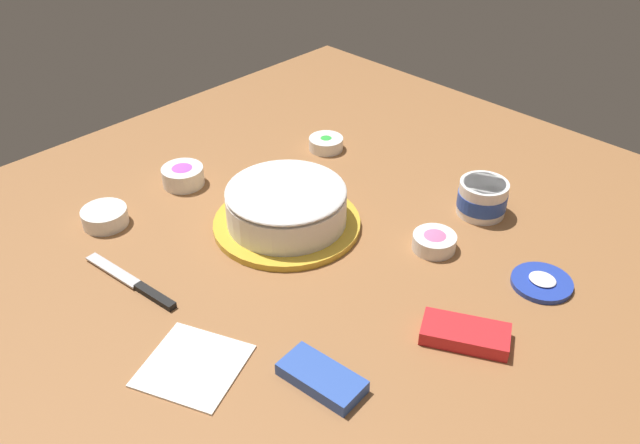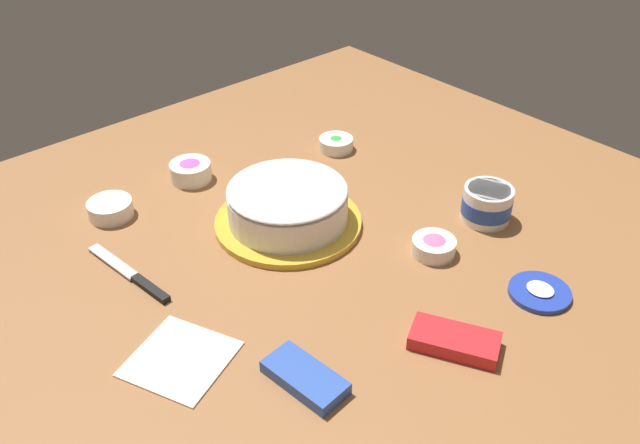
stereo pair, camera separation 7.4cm
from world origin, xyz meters
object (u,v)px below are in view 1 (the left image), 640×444
(frosting_tub_lid, at_px, (542,282))
(candy_box_upper, at_px, (322,378))
(sprinkle_bowl_rainbow, at_px, (183,175))
(frosting_tub, at_px, (482,197))
(sprinkle_bowl_pink, at_px, (434,241))
(frosted_cake, at_px, (286,207))
(sprinkle_bowl_blue, at_px, (105,217))
(sprinkle_bowl_green, at_px, (326,143))
(paper_napkin, at_px, (193,365))
(candy_box_lower, at_px, (465,334))
(spreading_knife, at_px, (137,285))

(frosting_tub_lid, relative_size, candy_box_upper, 0.82)
(sprinkle_bowl_rainbow, bearing_deg, frosting_tub_lid, -161.78)
(frosting_tub, relative_size, candy_box_upper, 0.76)
(sprinkle_bowl_rainbow, bearing_deg, sprinkle_bowl_pink, -159.96)
(frosted_cake, relative_size, sprinkle_bowl_blue, 3.24)
(sprinkle_bowl_pink, height_order, sprinkle_bowl_blue, same)
(sprinkle_bowl_rainbow, distance_m, sprinkle_bowl_green, 0.36)
(frosted_cake, bearing_deg, candy_box_upper, 143.91)
(frosting_tub, xyz_separation_m, sprinkle_bowl_blue, (0.53, 0.58, -0.02))
(frosting_tub_lid, relative_size, sprinkle_bowl_blue, 1.19)
(frosting_tub_lid, xyz_separation_m, candy_box_upper, (0.13, 0.45, 0.01))
(paper_napkin, bearing_deg, candy_box_lower, -127.97)
(frosted_cake, distance_m, sprinkle_bowl_blue, 0.38)
(frosted_cake, bearing_deg, frosting_tub, -128.67)
(frosting_tub, relative_size, spreading_knife, 0.44)
(sprinkle_bowl_rainbow, relative_size, candy_box_lower, 0.65)
(sprinkle_bowl_pink, bearing_deg, frosting_tub, -88.39)
(sprinkle_bowl_rainbow, height_order, candy_box_lower, sprinkle_bowl_rainbow)
(candy_box_upper, relative_size, paper_napkin, 0.90)
(sprinkle_bowl_rainbow, bearing_deg, frosted_cake, -170.09)
(spreading_knife, bearing_deg, sprinkle_bowl_blue, -17.04)
(candy_box_upper, height_order, paper_napkin, candy_box_upper)
(sprinkle_bowl_blue, distance_m, paper_napkin, 0.46)
(frosting_tub_lid, xyz_separation_m, spreading_knife, (0.52, 0.52, -0.00))
(sprinkle_bowl_pink, xyz_separation_m, sprinkle_bowl_green, (0.43, -0.14, -0.00))
(frosting_tub, bearing_deg, paper_napkin, 83.16)
(spreading_knife, distance_m, sprinkle_bowl_rainbow, 0.36)
(frosting_tub, xyz_separation_m, sprinkle_bowl_rainbow, (0.54, 0.37, -0.01))
(paper_napkin, bearing_deg, frosting_tub_lid, -117.46)
(spreading_knife, xyz_separation_m, sprinkle_bowl_pink, (-0.31, -0.47, 0.01))
(sprinkle_bowl_rainbow, height_order, sprinkle_bowl_green, sprinkle_bowl_rainbow)
(frosted_cake, distance_m, candy_box_upper, 0.43)
(sprinkle_bowl_blue, bearing_deg, frosted_cake, -136.91)
(spreading_knife, height_order, candy_box_lower, candy_box_lower)
(sprinkle_bowl_pink, bearing_deg, frosting_tub_lid, -166.74)
(candy_box_upper, bearing_deg, sprinkle_bowl_green, -51.79)
(sprinkle_bowl_green, height_order, candy_box_upper, sprinkle_bowl_green)
(frosting_tub_lid, bearing_deg, frosted_cake, 22.96)
(sprinkle_bowl_pink, xyz_separation_m, sprinkle_bowl_blue, (0.53, 0.41, 0.00))
(frosting_tub, distance_m, candy_box_upper, 0.58)
(frosting_tub_lid, xyz_separation_m, sprinkle_bowl_blue, (0.74, 0.45, 0.01))
(frosted_cake, xyz_separation_m, sprinkle_bowl_blue, (0.27, 0.26, -0.03))
(sprinkle_bowl_blue, height_order, paper_napkin, sprinkle_bowl_blue)
(spreading_knife, xyz_separation_m, sprinkle_bowl_rainbow, (0.23, -0.27, 0.02))
(sprinkle_bowl_blue, bearing_deg, paper_napkin, 165.83)
(sprinkle_bowl_blue, bearing_deg, spreading_knife, 162.96)
(frosting_tub_lid, xyz_separation_m, sprinkle_bowl_pink, (0.21, 0.05, 0.01))
(sprinkle_bowl_blue, bearing_deg, sprinkle_bowl_green, -100.75)
(sprinkle_bowl_green, xyz_separation_m, candy_box_upper, (-0.51, 0.54, -0.01))
(frosting_tub, xyz_separation_m, sprinkle_bowl_green, (0.43, 0.03, -0.02))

